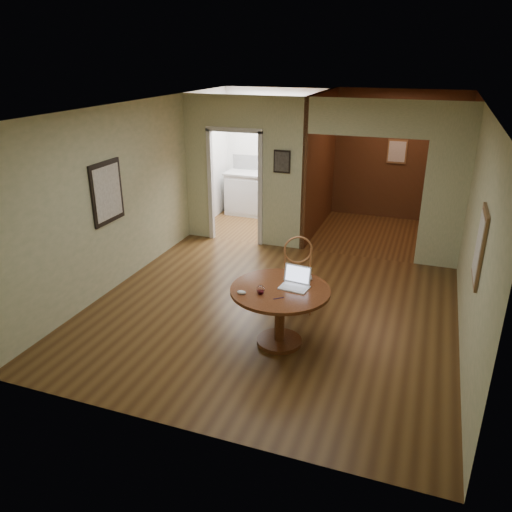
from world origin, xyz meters
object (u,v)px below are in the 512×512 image
(dining_table, at_px, (280,303))
(open_laptop, at_px, (296,281))
(chair, at_px, (298,270))
(closed_laptop, at_px, (299,279))

(dining_table, distance_m, open_laptop, 0.33)
(chair, distance_m, open_laptop, 0.91)
(dining_table, relative_size, chair, 1.16)
(dining_table, relative_size, closed_laptop, 3.63)
(chair, bearing_deg, closed_laptop, -96.55)
(chair, height_order, open_laptop, chair)
(open_laptop, xyz_separation_m, closed_laptop, (-0.01, 0.17, -0.05))
(closed_laptop, bearing_deg, open_laptop, -105.22)
(open_laptop, height_order, closed_laptop, open_laptop)
(open_laptop, relative_size, closed_laptop, 1.09)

